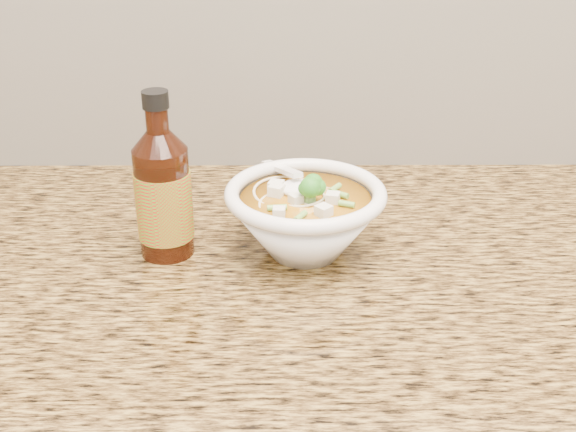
{
  "coord_description": "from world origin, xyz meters",
  "views": [
    {
      "loc": [
        -0.22,
        0.97,
        1.32
      ],
      "look_at": [
        -0.21,
        1.71,
        0.95
      ],
      "focal_mm": 45.0,
      "sensor_mm": 36.0,
      "label": 1
    }
  ],
  "objects": [
    {
      "name": "soup_bowl",
      "position": [
        -0.19,
        1.71,
        0.94
      ],
      "size": [
        0.19,
        0.2,
        0.1
      ],
      "rotation": [
        0.0,
        0.0,
        0.19
      ],
      "color": "white",
      "rests_on": "counter_slab"
    },
    {
      "name": "hot_sauce_bottle",
      "position": [
        -0.36,
        1.71,
        0.97
      ],
      "size": [
        0.08,
        0.08,
        0.2
      ],
      "rotation": [
        0.0,
        0.0,
        0.3
      ],
      "color": "#3C1508",
      "rests_on": "counter_slab"
    },
    {
      "name": "counter_slab",
      "position": [
        0.0,
        1.68,
        0.88
      ],
      "size": [
        4.0,
        0.68,
        0.04
      ],
      "primitive_type": "cube",
      "color": "olive",
      "rests_on": "cabinet"
    }
  ]
}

